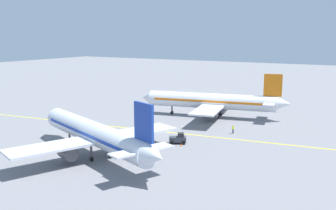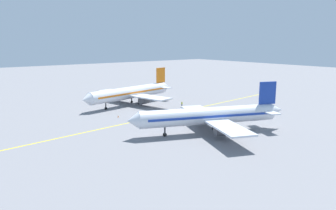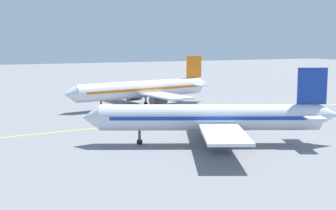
# 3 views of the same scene
# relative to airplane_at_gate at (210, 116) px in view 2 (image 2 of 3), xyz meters

# --- Properties ---
(ground_plane) EXTENTS (400.00, 400.00, 0.00)m
(ground_plane) POSITION_rel_airplane_at_gate_xyz_m (19.27, 0.56, -3.71)
(ground_plane) COLOR slate
(apron_yellow_centreline) EXTENTS (15.38, 119.11, 0.01)m
(apron_yellow_centreline) POSITION_rel_airplane_at_gate_xyz_m (19.27, 0.56, -3.71)
(apron_yellow_centreline) COLOR yellow
(apron_yellow_centreline) RESTS_ON ground
(airplane_at_gate) EXTENTS (27.93, 34.08, 10.60)m
(airplane_at_gate) POSITION_rel_airplane_at_gate_xyz_m (0.00, 0.00, 0.00)
(airplane_at_gate) COLOR silver
(airplane_at_gate) RESTS_ON ground
(airplane_adjacent_stand) EXTENTS (28.47, 35.32, 10.60)m
(airplane_adjacent_stand) POSITION_rel_airplane_at_gate_xyz_m (37.64, -3.30, 0.00)
(airplane_adjacent_stand) COLOR silver
(airplane_adjacent_stand) RESTS_ON ground
(baggage_tug_dark) EXTENTS (2.81, 3.35, 2.11)m
(baggage_tug_dark) POSITION_rel_airplane_at_gate_xyz_m (13.36, -7.53, -2.81)
(baggage_tug_dark) COLOR #333842
(baggage_tug_dark) RESTS_ON ground
(ground_crew_worker) EXTENTS (0.58, 0.26, 1.68)m
(ground_crew_worker) POSITION_rel_airplane_at_gate_xyz_m (25.24, -13.29, -2.80)
(ground_crew_worker) COLOR #23232D
(ground_crew_worker) RESTS_ON ground
(traffic_cone_near_nose) EXTENTS (0.32, 0.32, 0.55)m
(traffic_cone_near_nose) POSITION_rel_airplane_at_gate_xyz_m (24.86, 8.50, -3.43)
(traffic_cone_near_nose) COLOR orange
(traffic_cone_near_nose) RESTS_ON ground
(traffic_cone_mid_apron) EXTENTS (0.32, 0.32, 0.55)m
(traffic_cone_mid_apron) POSITION_rel_airplane_at_gate_xyz_m (12.18, -8.77, -3.43)
(traffic_cone_mid_apron) COLOR orange
(traffic_cone_mid_apron) RESTS_ON ground
(traffic_cone_by_wingtip) EXTENTS (0.32, 0.32, 0.55)m
(traffic_cone_by_wingtip) POSITION_rel_airplane_at_gate_xyz_m (9.75, -2.70, -3.43)
(traffic_cone_by_wingtip) COLOR orange
(traffic_cone_by_wingtip) RESTS_ON ground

